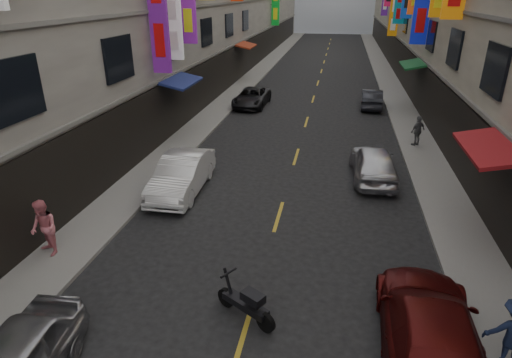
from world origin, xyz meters
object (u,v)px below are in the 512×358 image
at_px(scooter_far_right, 377,157).
at_px(car_left_mid, 182,174).
at_px(pedestrian_lfar, 44,228).
at_px(pedestrian_rfar, 418,131).
at_px(car_left_far, 252,97).
at_px(car_right_far, 372,99).
at_px(scooter_crossing, 246,304).
at_px(car_right_mid, 373,163).
at_px(car_right_near, 430,331).

height_order(scooter_far_right, car_left_mid, car_left_mid).
bearing_deg(pedestrian_lfar, pedestrian_rfar, 76.56).
xyz_separation_m(scooter_far_right, car_left_far, (-7.70, 9.61, 0.16)).
height_order(car_right_far, pedestrian_rfar, pedestrian_rfar).
distance_m(scooter_crossing, car_left_far, 20.71).
xyz_separation_m(scooter_far_right, car_right_far, (0.30, 10.71, 0.18)).
bearing_deg(car_left_far, scooter_crossing, -77.04).
bearing_deg(car_left_far, car_right_far, 9.79).
relative_size(car_left_mid, pedestrian_lfar, 2.58).
xyz_separation_m(scooter_crossing, car_left_mid, (-3.95, 6.52, 0.29)).
height_order(scooter_crossing, car_right_far, car_right_far).
bearing_deg(car_left_far, car_right_mid, -54.39).
distance_m(car_right_near, car_right_mid, 9.67).
relative_size(car_right_mid, car_right_far, 1.11).
height_order(scooter_crossing, car_left_far, car_left_far).
height_order(car_left_mid, pedestrian_lfar, pedestrian_lfar).
height_order(car_left_mid, car_right_far, car_left_mid).
distance_m(car_left_mid, car_right_mid, 7.87).
distance_m(scooter_crossing, car_right_near, 4.09).
height_order(scooter_crossing, pedestrian_rfar, pedestrian_rfar).
height_order(car_right_near, car_right_mid, car_right_near).
bearing_deg(scooter_crossing, pedestrian_lfar, 108.20).
xyz_separation_m(car_right_near, car_right_far, (0.00, 21.88, -0.10)).
xyz_separation_m(car_right_near, pedestrian_lfar, (-10.35, 1.90, 0.26)).
relative_size(car_right_near, car_right_mid, 1.19).
relative_size(scooter_far_right, car_right_near, 0.36).
xyz_separation_m(car_left_far, car_right_mid, (7.40, -11.12, 0.11)).
relative_size(car_left_far, pedestrian_rfar, 2.87).
xyz_separation_m(car_right_near, car_right_mid, (-0.60, 9.66, -0.01)).
xyz_separation_m(pedestrian_lfar, pedestrian_rfar, (12.14, 12.20, -0.10)).
xyz_separation_m(car_right_far, pedestrian_lfar, (-10.35, -19.98, 0.36)).
relative_size(car_right_far, pedestrian_rfar, 2.49).
relative_size(car_right_near, pedestrian_lfar, 2.90).
relative_size(scooter_crossing, car_right_near, 0.32).
xyz_separation_m(car_left_far, pedestrian_lfar, (-2.35, -18.88, 0.38)).
distance_m(scooter_crossing, pedestrian_rfar, 14.86).
height_order(scooter_crossing, pedestrian_lfar, pedestrian_lfar).
height_order(car_left_far, car_right_mid, car_right_mid).
height_order(scooter_crossing, scooter_far_right, same).
bearing_deg(car_right_near, scooter_far_right, -86.67).
relative_size(scooter_far_right, car_right_mid, 0.42).
bearing_deg(scooter_far_right, car_right_far, -80.57).
height_order(car_left_mid, car_right_mid, car_left_mid).
distance_m(car_right_far, pedestrian_rfar, 7.98).
xyz_separation_m(scooter_crossing, pedestrian_lfar, (-6.29, 1.45, 0.54)).
relative_size(car_left_far, car_right_near, 0.87).
bearing_deg(car_right_near, car_left_far, -67.18).
height_order(scooter_crossing, car_right_mid, car_right_mid).
distance_m(scooter_far_right, car_right_near, 11.18).
distance_m(car_left_mid, car_right_near, 10.61).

